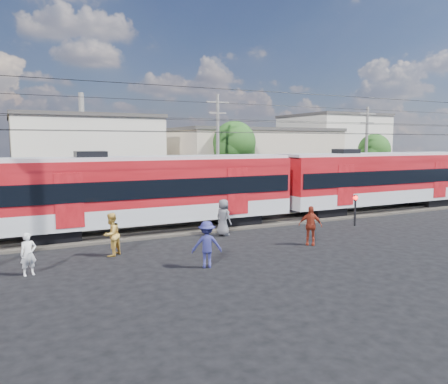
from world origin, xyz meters
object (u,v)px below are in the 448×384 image
(commuter_train, at_px, (156,189))
(pedestrian_a, at_px, (28,254))
(pedestrian_c, at_px, (207,244))
(car_silver, at_px, (410,191))
(crossing_signal, at_px, (355,205))

(commuter_train, bearing_deg, pedestrian_a, -140.61)
(pedestrian_c, height_order, car_silver, pedestrian_c)
(commuter_train, distance_m, crossing_signal, 11.63)
(pedestrian_a, xyz_separation_m, crossing_signal, (17.70, 1.92, 0.48))
(crossing_signal, bearing_deg, car_silver, 29.36)
(commuter_train, distance_m, pedestrian_a, 8.81)
(commuter_train, height_order, car_silver, commuter_train)
(pedestrian_a, bearing_deg, car_silver, 1.89)
(car_silver, bearing_deg, commuter_train, 100.07)
(car_silver, height_order, crossing_signal, crossing_signal)
(pedestrian_a, xyz_separation_m, pedestrian_c, (6.34, -2.03, 0.12))
(pedestrian_a, bearing_deg, pedestrian_c, -32.87)
(pedestrian_a, height_order, pedestrian_c, pedestrian_c)
(pedestrian_a, distance_m, crossing_signal, 17.81)
(commuter_train, height_order, pedestrian_a, commuter_train)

